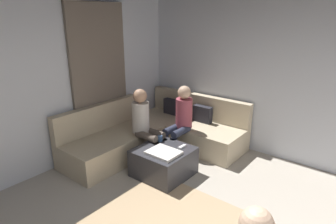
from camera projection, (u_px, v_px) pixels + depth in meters
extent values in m
cube|color=silver|center=(306.00, 81.00, 4.38)|extent=(6.00, 0.12, 2.70)
cube|color=silver|center=(19.00, 88.00, 3.94)|extent=(0.12, 6.00, 2.70)
cube|color=#726659|center=(100.00, 80.00, 4.88)|extent=(0.06, 1.10, 2.50)
cube|color=#C6B593|center=(188.00, 132.00, 5.40)|extent=(2.10, 0.85, 0.42)
cube|color=#C6B593|center=(199.00, 106.00, 5.52)|extent=(2.10, 0.14, 0.45)
cube|color=#C6B593|center=(113.00, 146.00, 4.83)|extent=(0.85, 1.70, 0.42)
cube|color=#C6B593|center=(98.00, 117.00, 4.90)|extent=(0.14, 1.70, 0.45)
cube|color=#26262D|center=(172.00, 108.00, 5.72)|extent=(0.36, 0.12, 0.36)
cube|color=#26262D|center=(202.00, 116.00, 5.31)|extent=(0.36, 0.12, 0.36)
cube|color=#333338|center=(164.00, 162.00, 4.32)|extent=(0.76, 0.76, 0.42)
cube|color=white|center=(164.00, 153.00, 4.10)|extent=(0.44, 0.36, 0.04)
cylinder|color=#334C72|center=(160.00, 138.00, 4.51)|extent=(0.08, 0.08, 0.10)
cube|color=white|center=(182.00, 147.00, 4.31)|extent=(0.05, 0.15, 0.02)
cylinder|color=#2D3347|center=(173.00, 151.00, 4.67)|extent=(0.12, 0.12, 0.42)
cylinder|color=#2D3347|center=(165.00, 148.00, 4.78)|extent=(0.12, 0.12, 0.42)
cylinder|color=#2D3347|center=(181.00, 132.00, 4.73)|extent=(0.12, 0.40, 0.12)
cylinder|color=#2D3347|center=(172.00, 129.00, 4.84)|extent=(0.12, 0.40, 0.12)
cylinder|color=#993F4C|center=(184.00, 113.00, 4.85)|extent=(0.28, 0.28, 0.50)
sphere|color=#D8AD8C|center=(184.00, 92.00, 4.74)|extent=(0.22, 0.22, 0.22)
cylinder|color=brown|center=(163.00, 151.00, 4.65)|extent=(0.12, 0.12, 0.42)
cylinder|color=brown|center=(156.00, 155.00, 4.52)|extent=(0.12, 0.12, 0.42)
cylinder|color=brown|center=(154.00, 133.00, 4.68)|extent=(0.40, 0.12, 0.12)
cylinder|color=brown|center=(146.00, 136.00, 4.55)|extent=(0.40, 0.12, 0.12)
cylinder|color=beige|center=(141.00, 117.00, 4.66)|extent=(0.28, 0.28, 0.50)
sphere|color=tan|center=(140.00, 96.00, 4.54)|extent=(0.22, 0.22, 0.22)
sphere|color=#D8AD8C|center=(256.00, 224.00, 1.79)|extent=(0.22, 0.22, 0.22)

